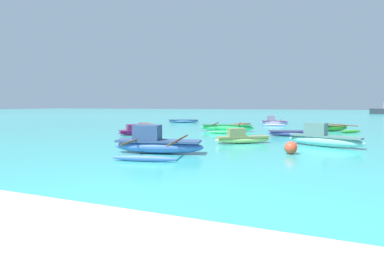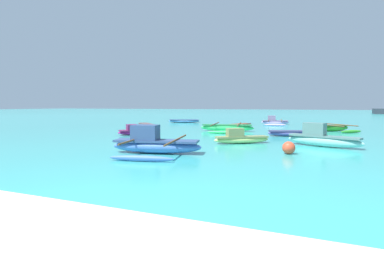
% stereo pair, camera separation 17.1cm
% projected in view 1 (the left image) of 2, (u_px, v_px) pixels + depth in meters
% --- Properties ---
extents(ground_plane, '(240.00, 240.00, 0.00)m').
position_uv_depth(ground_plane, '(92.00, 244.00, 3.85)').
color(ground_plane, '#38ADA8').
extents(moored_boat_0, '(2.50, 4.48, 0.81)m').
position_uv_depth(moored_boat_0, '(274.00, 122.00, 27.58)').
color(moored_boat_0, '#CFA5E9').
rests_on(moored_boat_0, ground_plane).
extents(moored_boat_1, '(3.26, 1.92, 0.34)m').
position_uv_depth(moored_boat_1, '(183.00, 121.00, 30.35)').
color(moored_boat_1, '#6498DF').
rests_on(moored_boat_1, ground_plane).
extents(moored_boat_2, '(3.68, 4.47, 0.52)m').
position_uv_depth(moored_boat_2, '(227.00, 128.00, 20.52)').
color(moored_boat_2, '#3ADF70').
rests_on(moored_boat_2, ground_plane).
extents(moored_boat_3, '(2.89, 2.96, 0.33)m').
position_uv_depth(moored_boat_3, '(147.00, 126.00, 23.43)').
color(moored_boat_3, '#936167').
rests_on(moored_boat_3, ground_plane).
extents(moored_boat_4, '(2.53, 1.95, 0.71)m').
position_uv_depth(moored_boat_4, '(241.00, 138.00, 13.96)').
color(moored_boat_4, '#D2E27E').
rests_on(moored_boat_4, ground_plane).
extents(moored_boat_5, '(3.15, 1.69, 1.01)m').
position_uv_depth(moored_boat_5, '(323.00, 138.00, 12.93)').
color(moored_boat_5, '#87CAC3').
rests_on(moored_boat_5, ground_plane).
extents(moored_boat_6, '(2.18, 2.14, 0.63)m').
position_uv_depth(moored_boat_6, '(136.00, 131.00, 17.95)').
color(moored_boat_6, '#AC227C').
rests_on(moored_boat_6, ground_plane).
extents(moored_boat_7, '(1.83, 3.24, 0.32)m').
position_uv_depth(moored_boat_7, '(237.00, 126.00, 23.31)').
color(moored_boat_7, '#CC5C2A').
rests_on(moored_boat_7, ground_plane).
extents(moored_boat_8, '(3.35, 3.48, 0.47)m').
position_uv_depth(moored_boat_8, '(333.00, 128.00, 20.58)').
color(moored_boat_8, green).
rests_on(moored_boat_8, ground_plane).
extents(moored_boat_9, '(2.44, 1.38, 0.32)m').
position_uv_depth(moored_boat_9, '(288.00, 133.00, 17.27)').
color(moored_boat_9, '#53529F').
rests_on(moored_boat_9, ground_plane).
extents(moored_boat_10, '(3.48, 3.89, 1.05)m').
position_uv_depth(moored_boat_10, '(157.00, 144.00, 11.10)').
color(moored_boat_10, '#4773C6').
rests_on(moored_boat_10, ground_plane).
extents(mooring_buoy_0, '(0.46, 0.46, 0.46)m').
position_uv_depth(mooring_buoy_0, '(291.00, 148.00, 10.94)').
color(mooring_buoy_0, '#E54C2D').
rests_on(mooring_buoy_0, ground_plane).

